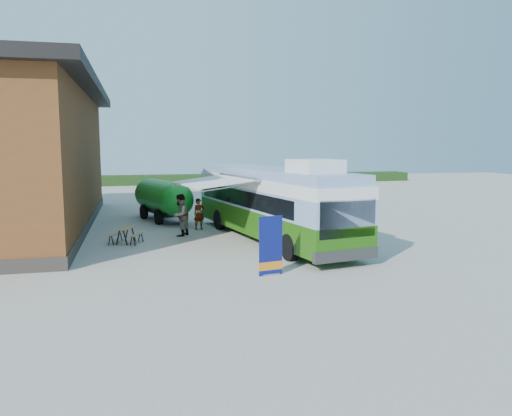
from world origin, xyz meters
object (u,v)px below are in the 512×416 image
object	(u,v)px
person_a	(199,214)
person_b	(180,215)
bus	(271,201)
banner	(271,251)
picnic_table	(126,232)
slurry_tanker	(163,197)

from	to	relation	value
person_a	person_b	xyz separation A→B (m)	(-1.10, -1.65, 0.20)
bus	person_b	size ratio (longest dim) A/B	6.25
banner	person_a	xyz separation A→B (m)	(-1.17, 9.61, -0.02)
picnic_table	slurry_tanker	bearing A→B (deg)	95.42
picnic_table	person_b	world-z (taller)	person_b
bus	slurry_tanker	distance (m)	8.40
banner	person_a	bearing A→B (deg)	86.20
picnic_table	person_a	bearing A→B (deg)	61.45
person_b	slurry_tanker	bearing A→B (deg)	-139.35
bus	slurry_tanker	world-z (taller)	bus
banner	picnic_table	world-z (taller)	banner
bus	banner	distance (m)	6.30
person_a	slurry_tanker	xyz separation A→B (m)	(-1.62, 3.50, 0.54)
picnic_table	slurry_tanker	world-z (taller)	slurry_tanker
banner	bus	bearing A→B (deg)	63.86
banner	slurry_tanker	bearing A→B (deg)	91.28
person_b	slurry_tanker	distance (m)	5.18
bus	person_a	bearing A→B (deg)	117.25
banner	person_b	world-z (taller)	person_b
bus	picnic_table	bearing A→B (deg)	162.92
picnic_table	banner	bearing A→B (deg)	-32.19
slurry_tanker	bus	bearing A→B (deg)	-75.64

